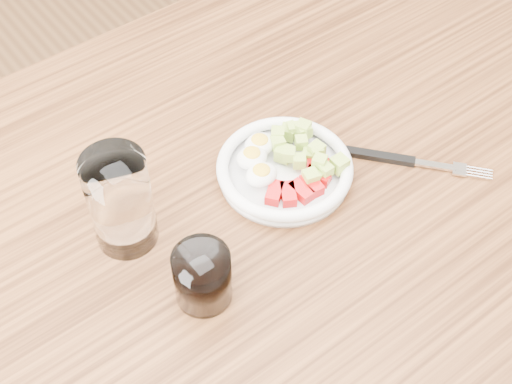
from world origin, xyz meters
TOP-DOWN VIEW (x-y plane):
  - dining_table at (0.00, 0.00)m, footprint 1.50×0.90m
  - bowl at (0.05, 0.03)m, footprint 0.19×0.19m
  - fork at (0.20, -0.05)m, footprint 0.14×0.16m
  - water_glass at (-0.17, 0.07)m, footprint 0.08×0.08m
  - coffee_glass at (-0.14, -0.06)m, footprint 0.07×0.07m

SIDE VIEW (x-z plane):
  - dining_table at x=0.00m, z-range 0.28..1.05m
  - fork at x=0.20m, z-range 0.77..0.78m
  - bowl at x=0.05m, z-range 0.76..0.81m
  - coffee_glass at x=-0.14m, z-range 0.77..0.85m
  - water_glass at x=-0.17m, z-range 0.77..0.91m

